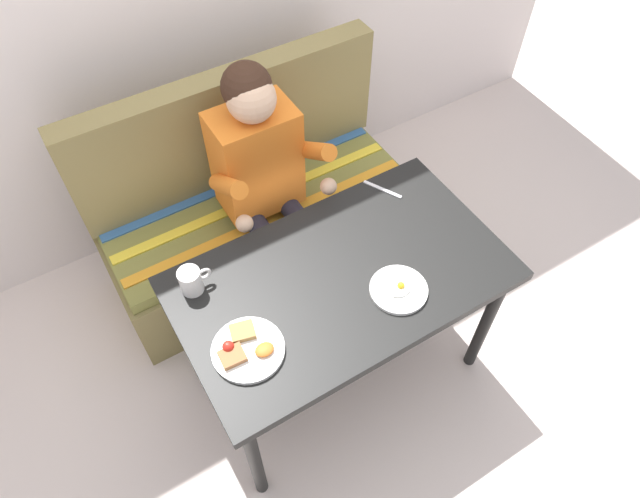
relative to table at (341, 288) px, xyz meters
The scene contains 8 objects.
ground_plane 0.65m from the table, ahead, with size 8.00×8.00×0.00m, color beige.
table is the anchor object (origin of this frame).
couch 0.83m from the table, 90.00° to the left, with size 1.44×0.56×1.00m.
person 0.60m from the table, 89.86° to the left, with size 0.45×0.61×1.21m.
plate_breakfast 0.45m from the table, 167.98° to the right, with size 0.24×0.24×0.05m.
plate_eggs 0.23m from the table, 49.24° to the right, with size 0.21×0.21×0.04m.
coffee_mug 0.54m from the table, 154.92° to the left, with size 0.12×0.08×0.10m.
fork 0.46m from the table, 36.38° to the left, with size 0.01×0.17×0.01m, color silver.
Camera 1 is at (-0.68, -0.97, 2.42)m, focal length 32.26 mm.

